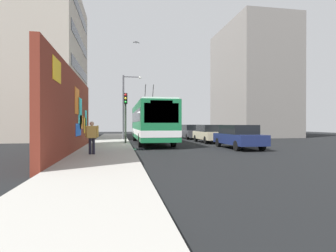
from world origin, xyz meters
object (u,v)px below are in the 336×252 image
(parked_car_champagne, at_px, (209,133))
(traffic_light, at_px, (126,109))
(city_bus, at_px, (151,121))
(parked_car_navy, at_px, (238,136))
(street_lamp, at_px, (126,102))
(parked_car_dark_gray, at_px, (191,131))
(pedestrian_near_wall, at_px, (92,135))

(parked_car_champagne, bearing_deg, traffic_light, 101.63)
(city_bus, height_order, parked_car_champagne, city_bus)
(parked_car_navy, distance_m, street_lamp, 12.69)
(parked_car_navy, distance_m, parked_car_champagne, 6.02)
(traffic_light, distance_m, street_lamp, 5.58)
(city_bus, relative_size, parked_car_champagne, 2.57)
(parked_car_dark_gray, bearing_deg, pedestrian_near_wall, 149.43)
(parked_car_navy, bearing_deg, traffic_light, 58.47)
(parked_car_dark_gray, bearing_deg, city_bus, 141.29)
(pedestrian_near_wall, bearing_deg, street_lamp, -8.28)
(parked_car_dark_gray, bearing_deg, traffic_light, 136.56)
(traffic_light, xyz_separation_m, street_lamp, (5.49, -0.12, 0.99))
(parked_car_dark_gray, relative_size, pedestrian_near_wall, 2.87)
(street_lamp, bearing_deg, parked_car_navy, -144.11)
(city_bus, xyz_separation_m, street_lamp, (4.21, 2.03, 1.92))
(parked_car_navy, relative_size, street_lamp, 0.76)
(city_bus, relative_size, street_lamp, 1.87)
(pedestrian_near_wall, xyz_separation_m, traffic_light, (7.73, -1.81, 1.71))
(parked_car_navy, bearing_deg, pedestrian_near_wall, 109.40)
(city_bus, distance_m, pedestrian_near_wall, 9.87)
(parked_car_champagne, distance_m, pedestrian_near_wall, 13.01)
(pedestrian_near_wall, relative_size, traffic_light, 0.41)
(city_bus, bearing_deg, street_lamp, 25.75)
(pedestrian_near_wall, distance_m, street_lamp, 13.63)
(pedestrian_near_wall, bearing_deg, parked_car_dark_gray, -30.57)
(parked_car_dark_gray, xyz_separation_m, street_lamp, (-2.28, 7.23, 2.96))
(parked_car_champagne, xyz_separation_m, street_lamp, (3.97, 7.23, 2.96))
(parked_car_navy, xyz_separation_m, parked_car_champagne, (6.02, -0.00, -0.00))
(pedestrian_near_wall, bearing_deg, parked_car_champagne, -44.71)
(street_lamp, bearing_deg, parked_car_dark_gray, -72.53)
(parked_car_dark_gray, bearing_deg, parked_car_navy, 180.00)
(parked_car_dark_gray, distance_m, street_lamp, 8.14)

